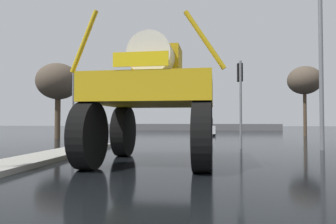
{
  "coord_description": "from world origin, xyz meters",
  "views": [
    {
      "loc": [
        1.67,
        -3.4,
        1.26
      ],
      "look_at": [
        0.34,
        9.04,
        1.64
      ],
      "focal_mm": 32.53,
      "sensor_mm": 36.0,
      "label": 1
    }
  ],
  "objects_px": {
    "streetlight_near_right": "(324,60)",
    "bare_tree_right": "(305,81)",
    "traffic_signal_near_left": "(75,93)",
    "bare_tree_left": "(58,82)",
    "sedan_ahead": "(202,127)",
    "traffic_signal_near_right": "(240,85)",
    "oversize_sprayer": "(155,99)"
  },
  "relations": [
    {
      "from": "sedan_ahead",
      "to": "traffic_signal_near_left",
      "type": "xyz_separation_m",
      "value": [
        -6.34,
        -13.33,
        1.93
      ]
    },
    {
      "from": "traffic_signal_near_right",
      "to": "bare_tree_left",
      "type": "bearing_deg",
      "value": 150.8
    },
    {
      "from": "oversize_sprayer",
      "to": "traffic_signal_near_right",
      "type": "height_order",
      "value": "oversize_sprayer"
    },
    {
      "from": "traffic_signal_near_left",
      "to": "streetlight_near_right",
      "type": "relative_size",
      "value": 0.51
    },
    {
      "from": "traffic_signal_near_right",
      "to": "bare_tree_left",
      "type": "distance_m",
      "value": 14.08
    },
    {
      "from": "oversize_sprayer",
      "to": "traffic_signal_near_left",
      "type": "distance_m",
      "value": 7.11
    },
    {
      "from": "traffic_signal_near_left",
      "to": "bare_tree_right",
      "type": "relative_size",
      "value": 0.61
    },
    {
      "from": "bare_tree_left",
      "to": "traffic_signal_near_right",
      "type": "bearing_deg",
      "value": -29.2
    },
    {
      "from": "traffic_signal_near_left",
      "to": "traffic_signal_near_right",
      "type": "xyz_separation_m",
      "value": [
        8.03,
        -0.01,
        0.32
      ]
    },
    {
      "from": "sedan_ahead",
      "to": "bare_tree_right",
      "type": "xyz_separation_m",
      "value": [
        8.69,
        -0.82,
        4.01
      ]
    },
    {
      "from": "traffic_signal_near_left",
      "to": "bare_tree_left",
      "type": "height_order",
      "value": "bare_tree_left"
    },
    {
      "from": "streetlight_near_right",
      "to": "bare_tree_right",
      "type": "bearing_deg",
      "value": 75.19
    },
    {
      "from": "bare_tree_right",
      "to": "streetlight_near_right",
      "type": "bearing_deg",
      "value": -104.81
    },
    {
      "from": "oversize_sprayer",
      "to": "bare_tree_left",
      "type": "distance_m",
      "value": 15.2
    },
    {
      "from": "oversize_sprayer",
      "to": "traffic_signal_near_left",
      "type": "height_order",
      "value": "oversize_sprayer"
    },
    {
      "from": "traffic_signal_near_right",
      "to": "bare_tree_right",
      "type": "xyz_separation_m",
      "value": [
        7.0,
        12.51,
        1.75
      ]
    },
    {
      "from": "streetlight_near_right",
      "to": "traffic_signal_near_right",
      "type": "bearing_deg",
      "value": 172.4
    },
    {
      "from": "bare_tree_right",
      "to": "traffic_signal_near_left",
      "type": "bearing_deg",
      "value": -140.24
    },
    {
      "from": "streetlight_near_right",
      "to": "bare_tree_left",
      "type": "height_order",
      "value": "streetlight_near_right"
    },
    {
      "from": "traffic_signal_near_left",
      "to": "traffic_signal_near_right",
      "type": "height_order",
      "value": "traffic_signal_near_right"
    },
    {
      "from": "traffic_signal_near_left",
      "to": "traffic_signal_near_right",
      "type": "relative_size",
      "value": 0.89
    },
    {
      "from": "traffic_signal_near_right",
      "to": "bare_tree_right",
      "type": "height_order",
      "value": "bare_tree_right"
    },
    {
      "from": "sedan_ahead",
      "to": "traffic_signal_near_left",
      "type": "distance_m",
      "value": 14.89
    },
    {
      "from": "bare_tree_left",
      "to": "sedan_ahead",
      "type": "bearing_deg",
      "value": 31.6
    },
    {
      "from": "sedan_ahead",
      "to": "bare_tree_left",
      "type": "relative_size",
      "value": 0.78
    },
    {
      "from": "sedan_ahead",
      "to": "bare_tree_right",
      "type": "relative_size",
      "value": 0.72
    },
    {
      "from": "traffic_signal_near_left",
      "to": "streetlight_near_right",
      "type": "xyz_separation_m",
      "value": [
        11.6,
        -0.48,
        1.31
      ]
    },
    {
      "from": "oversize_sprayer",
      "to": "bare_tree_right",
      "type": "height_order",
      "value": "bare_tree_right"
    },
    {
      "from": "traffic_signal_near_left",
      "to": "bare_tree_left",
      "type": "xyz_separation_m",
      "value": [
        -4.21,
        6.84,
        1.5
      ]
    },
    {
      "from": "sedan_ahead",
      "to": "streetlight_near_right",
      "type": "xyz_separation_m",
      "value": [
        5.26,
        -13.81,
        3.25
      ]
    },
    {
      "from": "traffic_signal_near_left",
      "to": "streetlight_near_right",
      "type": "distance_m",
      "value": 11.68
    },
    {
      "from": "oversize_sprayer",
      "to": "streetlight_near_right",
      "type": "bearing_deg",
      "value": -52.69
    }
  ]
}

